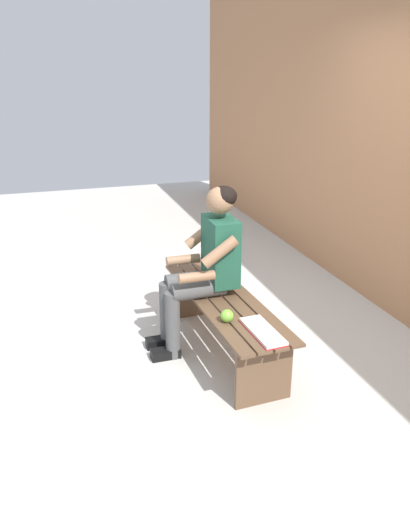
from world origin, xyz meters
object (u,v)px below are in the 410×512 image
at_px(bench_near, 224,312).
at_px(person_seated, 205,263).
at_px(apple, 227,316).
at_px(book_open, 263,332).

relative_size(bench_near, person_seated, 1.26).
height_order(bench_near, apple, apple).
height_order(bench_near, book_open, book_open).
xyz_separation_m(bench_near, book_open, (-0.57, -0.06, 0.12)).
relative_size(bench_near, book_open, 3.80).
bearing_deg(apple, person_seated, -0.83).
height_order(person_seated, apple, person_seated).
xyz_separation_m(person_seated, apple, (-0.50, 0.01, -0.19)).
distance_m(bench_near, person_seated, 0.40).
bearing_deg(book_open, person_seated, 9.76).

